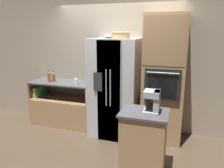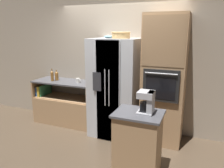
% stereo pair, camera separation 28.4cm
% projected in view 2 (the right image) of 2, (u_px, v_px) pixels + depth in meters
% --- Properties ---
extents(ground_plane, '(20.00, 20.00, 0.00)m').
position_uv_depth(ground_plane, '(111.00, 133.00, 4.35)').
color(ground_plane, '#4C3D2D').
extents(wall_back, '(12.00, 0.06, 2.80)m').
position_uv_depth(wall_back, '(120.00, 60.00, 4.44)').
color(wall_back, tan).
rests_on(wall_back, ground_plane).
extents(counter_left, '(1.37, 0.59, 0.94)m').
position_uv_depth(counter_left, '(66.00, 107.00, 4.82)').
color(counter_left, '#A87F56').
rests_on(counter_left, ground_plane).
extents(refrigerator, '(0.89, 0.78, 1.85)m').
position_uv_depth(refrigerator, '(115.00, 88.00, 4.16)').
color(refrigerator, silver).
rests_on(refrigerator, ground_plane).
extents(wall_oven, '(0.71, 0.69, 2.27)m').
position_uv_depth(wall_oven, '(164.00, 80.00, 3.84)').
color(wall_oven, '#A87F56').
rests_on(wall_oven, ground_plane).
extents(island_counter, '(0.66, 0.53, 0.91)m').
position_uv_depth(island_counter, '(138.00, 143.00, 3.06)').
color(island_counter, '#A87F56').
rests_on(island_counter, ground_plane).
extents(wicker_basket, '(0.34, 0.34, 0.12)m').
position_uv_depth(wicker_basket, '(121.00, 35.00, 3.83)').
color(wicker_basket, tan).
rests_on(wicker_basket, refrigerator).
extents(fruit_bowl, '(0.23, 0.23, 0.06)m').
position_uv_depth(fruit_bowl, '(110.00, 37.00, 3.97)').
color(fruit_bowl, '#668C99').
rests_on(fruit_bowl, refrigerator).
extents(bottle_tall, '(0.07, 0.07, 0.23)m').
position_uv_depth(bottle_tall, '(57.00, 76.00, 4.73)').
color(bottle_tall, brown).
rests_on(bottle_tall, counter_left).
extents(bottle_short, '(0.06, 0.06, 0.27)m').
position_uv_depth(bottle_short, '(52.00, 76.00, 4.66)').
color(bottle_short, brown).
rests_on(bottle_short, counter_left).
extents(mug, '(0.11, 0.08, 0.09)m').
position_uv_depth(mug, '(78.00, 80.00, 4.52)').
color(mug, silver).
rests_on(mug, counter_left).
extents(coffee_maker, '(0.21, 0.22, 0.30)m').
position_uv_depth(coffee_maker, '(147.00, 102.00, 2.89)').
color(coffee_maker, '#B2B2B7').
rests_on(coffee_maker, island_counter).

